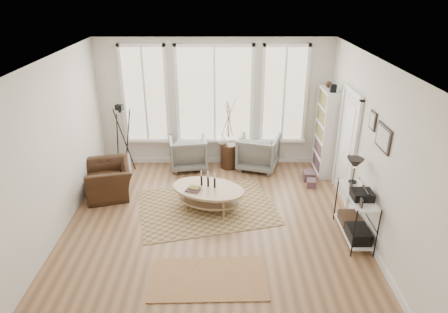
{
  "coord_description": "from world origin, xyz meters",
  "views": [
    {
      "loc": [
        0.17,
        -5.94,
        4.04
      ],
      "look_at": [
        0.2,
        0.6,
        1.1
      ],
      "focal_mm": 32.0,
      "sensor_mm": 36.0,
      "label": 1
    }
  ],
  "objects_px": {
    "armchair_right": "(258,152)",
    "side_table": "(229,136)",
    "armchair_left": "(188,152)",
    "accent_chair": "(110,179)",
    "bookcase": "(326,132)",
    "low_shelf": "(356,211)",
    "coffee_table": "(208,192)"
  },
  "relations": [
    {
      "from": "armchair_right",
      "to": "side_table",
      "type": "bearing_deg",
      "value": 14.5
    },
    {
      "from": "armchair_left",
      "to": "accent_chair",
      "type": "height_order",
      "value": "armchair_left"
    },
    {
      "from": "armchair_right",
      "to": "side_table",
      "type": "height_order",
      "value": "side_table"
    },
    {
      "from": "bookcase",
      "to": "side_table",
      "type": "xyz_separation_m",
      "value": [
        -2.12,
        0.22,
        -0.17
      ]
    },
    {
      "from": "low_shelf",
      "to": "side_table",
      "type": "bearing_deg",
      "value": 126.88
    },
    {
      "from": "bookcase",
      "to": "accent_chair",
      "type": "relative_size",
      "value": 2.02
    },
    {
      "from": "bookcase",
      "to": "armchair_right",
      "type": "bearing_deg",
      "value": 172.61
    },
    {
      "from": "armchair_left",
      "to": "accent_chair",
      "type": "bearing_deg",
      "value": 31.56
    },
    {
      "from": "armchair_left",
      "to": "coffee_table",
      "type": "bearing_deg",
      "value": 96.89
    },
    {
      "from": "side_table",
      "to": "accent_chair",
      "type": "xyz_separation_m",
      "value": [
        -2.41,
        -1.26,
        -0.45
      ]
    },
    {
      "from": "armchair_right",
      "to": "coffee_table",
      "type": "bearing_deg",
      "value": 75.97
    },
    {
      "from": "low_shelf",
      "to": "accent_chair",
      "type": "relative_size",
      "value": 1.28
    },
    {
      "from": "low_shelf",
      "to": "armchair_right",
      "type": "xyz_separation_m",
      "value": [
        -1.39,
        2.71,
        -0.11
      ]
    },
    {
      "from": "armchair_left",
      "to": "side_table",
      "type": "xyz_separation_m",
      "value": [
        0.94,
        -0.0,
        0.4
      ]
    },
    {
      "from": "armchair_right",
      "to": "bookcase",
      "type": "bearing_deg",
      "value": -169.66
    },
    {
      "from": "side_table",
      "to": "accent_chair",
      "type": "height_order",
      "value": "side_table"
    },
    {
      "from": "armchair_right",
      "to": "accent_chair",
      "type": "xyz_separation_m",
      "value": [
        -3.09,
        -1.22,
        -0.07
      ]
    },
    {
      "from": "bookcase",
      "to": "low_shelf",
      "type": "bearing_deg",
      "value": -91.28
    },
    {
      "from": "low_shelf",
      "to": "side_table",
      "type": "distance_m",
      "value": 3.44
    },
    {
      "from": "armchair_left",
      "to": "side_table",
      "type": "distance_m",
      "value": 1.02
    },
    {
      "from": "bookcase",
      "to": "side_table",
      "type": "relative_size",
      "value": 1.27
    },
    {
      "from": "side_table",
      "to": "accent_chair",
      "type": "relative_size",
      "value": 1.59
    },
    {
      "from": "side_table",
      "to": "armchair_left",
      "type": "bearing_deg",
      "value": 180.0
    },
    {
      "from": "bookcase",
      "to": "low_shelf",
      "type": "distance_m",
      "value": 2.56
    },
    {
      "from": "bookcase",
      "to": "coffee_table",
      "type": "height_order",
      "value": "bookcase"
    },
    {
      "from": "low_shelf",
      "to": "armchair_left",
      "type": "bearing_deg",
      "value": 137.5
    },
    {
      "from": "coffee_table",
      "to": "armchair_right",
      "type": "height_order",
      "value": "armchair_right"
    },
    {
      "from": "low_shelf",
      "to": "armchair_left",
      "type": "relative_size",
      "value": 1.56
    },
    {
      "from": "coffee_table",
      "to": "armchair_right",
      "type": "xyz_separation_m",
      "value": [
        1.1,
        1.78,
        0.06
      ]
    },
    {
      "from": "bookcase",
      "to": "low_shelf",
      "type": "height_order",
      "value": "bookcase"
    },
    {
      "from": "armchair_left",
      "to": "low_shelf",
      "type": "bearing_deg",
      "value": 128.7
    },
    {
      "from": "side_table",
      "to": "low_shelf",
      "type": "bearing_deg",
      "value": -53.12
    }
  ]
}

